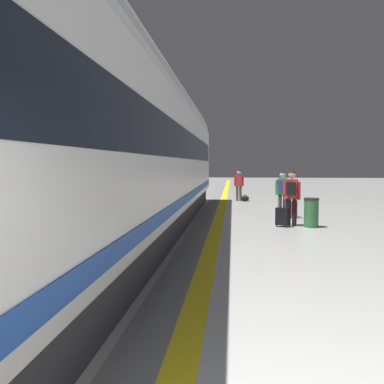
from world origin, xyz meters
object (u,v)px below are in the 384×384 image
at_px(suitcase_mid, 282,216).
at_px(waste_bin, 311,213).
at_px(passenger_far, 239,183).
at_px(passenger_near, 282,190).
at_px(suitcase_near, 292,209).
at_px(passenger_mid, 292,193).
at_px(duffel_bag_far, 245,198).
at_px(high_speed_train, 118,141).

height_order(suitcase_mid, waste_bin, suitcase_mid).
bearing_deg(passenger_far, passenger_near, -77.48).
bearing_deg(suitcase_mid, passenger_near, 83.56).
bearing_deg(suitcase_near, passenger_mid, -98.22).
height_order(passenger_near, suitcase_near, passenger_near).
xyz_separation_m(passenger_near, suitcase_mid, (-0.28, -2.47, -0.67)).
xyz_separation_m(suitcase_near, suitcase_mid, (-0.60, -2.26, -0.01)).
xyz_separation_m(passenger_mid, suitcase_mid, (-0.31, -0.24, -0.70)).
bearing_deg(suitcase_mid, suitcase_near, 75.02).
relative_size(suitcase_mid, duffel_bag_far, 2.25).
height_order(high_speed_train, duffel_bag_far, high_speed_train).
relative_size(passenger_near, passenger_far, 1.03).
bearing_deg(suitcase_near, high_speed_train, -130.71).
xyz_separation_m(passenger_mid, waste_bin, (0.57, -0.24, -0.58)).
xyz_separation_m(suitcase_near, duffel_bag_far, (-1.50, 6.79, -0.18)).
bearing_deg(duffel_bag_far, waste_bin, -78.85).
height_order(passenger_near, waste_bin, passenger_near).
relative_size(suitcase_mid, waste_bin, 1.09).
bearing_deg(passenger_far, suitcase_mid, -82.47).
height_order(passenger_near, passenger_mid, passenger_mid).
bearing_deg(passenger_mid, high_speed_train, -141.49).
distance_m(high_speed_train, passenger_far, 13.08).
xyz_separation_m(passenger_far, duffel_bag_far, (0.32, -0.17, -0.80)).
relative_size(passenger_far, waste_bin, 1.80).
relative_size(duffel_bag_far, waste_bin, 0.48).
xyz_separation_m(suitcase_mid, waste_bin, (0.89, -0.00, 0.13)).
bearing_deg(waste_bin, passenger_mid, 156.86).
xyz_separation_m(suitcase_near, passenger_mid, (-0.29, -2.02, 0.70)).
bearing_deg(passenger_mid, suitcase_mid, -142.32).
relative_size(passenger_near, suitcase_mid, 1.71).
relative_size(passenger_near, waste_bin, 1.86).
xyz_separation_m(suitcase_near, passenger_far, (-1.82, 6.97, 0.61)).
relative_size(high_speed_train, duffel_bag_far, 61.77).
xyz_separation_m(high_speed_train, passenger_mid, (4.58, 3.65, -1.47)).
bearing_deg(suitcase_near, suitcase_mid, -104.98).
bearing_deg(suitcase_mid, high_speed_train, -141.43).
distance_m(passenger_mid, suitcase_mid, 0.81).
height_order(high_speed_train, passenger_mid, high_speed_train).
height_order(high_speed_train, passenger_far, high_speed_train).
height_order(high_speed_train, waste_bin, high_speed_train).
distance_m(passenger_near, passenger_mid, 2.23).
xyz_separation_m(suitcase_mid, passenger_far, (-1.22, 9.23, 0.62)).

